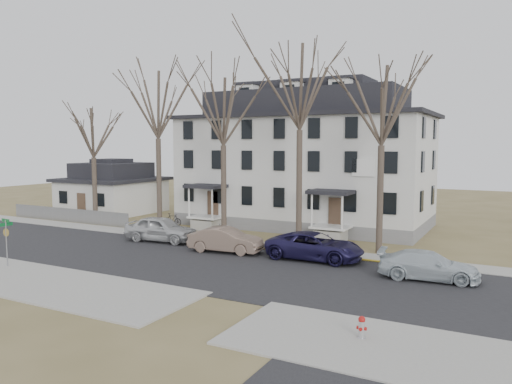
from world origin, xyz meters
The scene contains 22 objects.
ground centered at (0.00, 0.00, 0.00)m, with size 120.00×120.00×0.00m, color olive.
main_road centered at (0.00, 2.00, 0.00)m, with size 120.00×10.00×0.04m, color #27272A.
far_sidewalk centered at (0.00, 8.00, 0.00)m, with size 120.00×2.00×0.08m, color #A09F97.
near_sidewalk_right centered at (12.00, -5.00, 0.00)m, with size 14.00×5.00×0.08m, color #A09F97.
near_sidewalk_left centered at (-8.00, -5.00, 0.00)m, with size 20.00×5.00×0.08m, color #A09F97.
yellow_curb centered at (5.00, 7.10, 0.00)m, with size 14.00×0.25×0.06m, color gold.
boarding_house centered at (-2.00, 17.95, 5.38)m, with size 20.80×12.36×12.05m.
small_house centered at (-22.00, 16.00, 2.25)m, with size 8.70×8.70×5.00m.
fence centered at (-21.00, 9.50, 0.00)m, with size 14.00×0.06×1.20m, color gray.
tree_far_left centered at (-11.00, 9.80, 10.34)m, with size 8.40×8.40×13.72m.
tree_mid_left centered at (-5.00, 9.80, 9.60)m, with size 7.80×7.80×12.74m.
tree_center centered at (1.00, 9.80, 11.08)m, with size 9.00×9.00×14.70m.
tree_mid_right centered at (6.50, 9.80, 9.60)m, with size 7.80×7.80×12.74m.
tree_bungalow centered at (-18.00, 9.80, 8.12)m, with size 6.60×6.60×10.78m.
car_silver centered at (-7.91, 6.11, 0.89)m, with size 2.09×5.20×1.77m, color silver.
car_tan centered at (-2.05, 5.24, 0.78)m, with size 1.65×4.73×1.56m, color #7A6456.
car_navy centered at (3.67, 5.98, 0.80)m, with size 2.65×5.75×1.60m, color #1C173F.
car_white centered at (10.32, 4.57, 0.71)m, with size 2.00×4.91×1.43m, color silver.
bicycle_left centered at (-7.75, 12.47, 0.43)m, with size 0.57×1.62×0.85m, color black.
bicycle_right centered at (-11.39, 11.92, 0.51)m, with size 0.48×1.71×1.03m, color black.
fire_hydrant centered at (9.55, -4.60, 0.43)m, with size 0.35×0.33×0.85m.
street_sign centered at (-10.79, -3.72, 1.80)m, with size 0.78×0.78×2.73m.
Camera 1 is at (14.24, -21.24, 6.81)m, focal length 35.00 mm.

